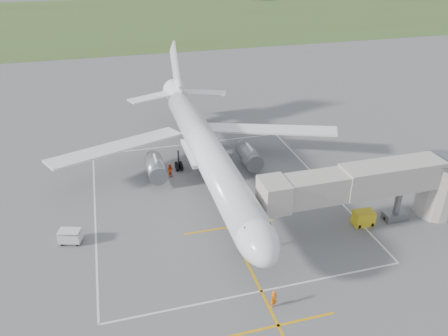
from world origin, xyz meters
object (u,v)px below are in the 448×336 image
object	(u,v)px
gpu_unit	(364,218)
airliner	(206,149)
baggage_cart	(70,237)
ramp_worker_wing	(170,170)
jet_bridge	(384,185)
ramp_worker_nose	(274,299)

from	to	relation	value
gpu_unit	airliner	bearing A→B (deg)	137.99
baggage_cart	ramp_worker_wing	world-z (taller)	ramp_worker_wing
airliner	baggage_cart	xyz separation A→B (m)	(-16.43, -8.99, -3.62)
gpu_unit	jet_bridge	bearing A→B (deg)	-1.31
baggage_cart	ramp_worker_nose	bearing A→B (deg)	-21.55
gpu_unit	ramp_worker_nose	xyz separation A→B (m)	(-13.75, -8.60, 0.05)
airliner	ramp_worker_nose	world-z (taller)	airliner
airliner	jet_bridge	distance (m)	21.22
jet_bridge	baggage_cart	world-z (taller)	jet_bridge
gpu_unit	ramp_worker_wing	world-z (taller)	ramp_worker_wing
baggage_cart	gpu_unit	bearing A→B (deg)	8.18
airliner	ramp_worker_nose	distance (m)	23.01
gpu_unit	baggage_cart	xyz separation A→B (m)	(-30.55, 5.14, -0.03)
airliner	ramp_worker_nose	xyz separation A→B (m)	(0.37, -22.73, -3.54)
ramp_worker_nose	jet_bridge	bearing A→B (deg)	11.44
jet_bridge	baggage_cart	xyz separation A→B (m)	(-32.15, 5.26, -3.97)
jet_bridge	ramp_worker_wing	xyz separation A→B (m)	(-20.00, 16.54, -3.88)
jet_bridge	baggage_cart	distance (m)	32.82
baggage_cart	jet_bridge	bearing A→B (deg)	8.43
gpu_unit	ramp_worker_nose	world-z (taller)	ramp_worker_nose
airliner	ramp_worker_wing	size ratio (longest dim) A/B	27.11
jet_bridge	ramp_worker_nose	world-z (taller)	jet_bridge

